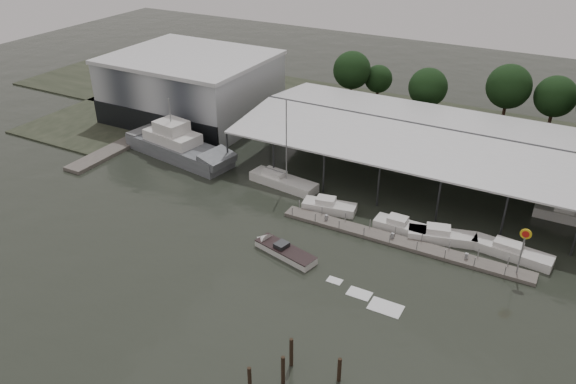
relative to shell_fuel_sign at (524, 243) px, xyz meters
The scene contains 16 objects.
ground 29.06m from the shell_fuel_sign, 159.69° to the right, with size 200.00×200.00×0.00m, color #252A22.
land_strip_far 42.05m from the shell_fuel_sign, 130.15° to the left, with size 140.00×30.00×0.30m.
land_strip_west 70.03m from the shell_fuel_sign, 163.37° to the left, with size 20.00×40.00×0.30m.
storage_warehouse 58.52m from the shell_fuel_sign, 160.06° to the left, with size 24.50×20.50×10.50m.
covered_boat_shed 20.71m from the shell_fuel_sign, 119.05° to the left, with size 58.24×24.00×6.96m.
trawler_dock 57.26m from the shell_fuel_sign, behind, with size 3.00×18.00×0.50m.
floating_dock 12.57m from the shell_fuel_sign, behind, with size 28.00×2.00×1.40m.
shell_fuel_sign is the anchor object (origin of this frame).
grey_trawler 47.67m from the shell_fuel_sign, behind, with size 18.57×7.69×8.84m.
white_sailboat 30.62m from the shell_fuel_sign, 169.42° to the left, with size 9.62×3.70×12.04m.
speedboat_underway 24.21m from the shell_fuel_sign, 161.13° to the right, with size 18.61×6.16×2.00m.
moored_cruiser_0 22.32m from the shell_fuel_sign, behind, with size 6.63×3.27×1.70m.
moored_cruiser_1 13.56m from the shell_fuel_sign, 168.95° to the left, with size 6.13×2.32×1.70m.
moored_cruiser_2 9.38m from the shell_fuel_sign, 161.61° to the left, with size 7.65×3.99×1.70m.
moored_cruiser_3 4.77m from the shell_fuel_sign, 107.95° to the left, with size 8.35×3.05×1.70m.
horizon_tree_line 38.33m from the shell_fuel_sign, 95.05° to the left, with size 69.69×10.83×10.37m.
Camera 1 is at (28.62, -40.68, 34.45)m, focal length 35.00 mm.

